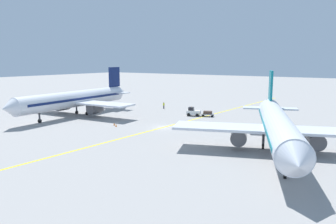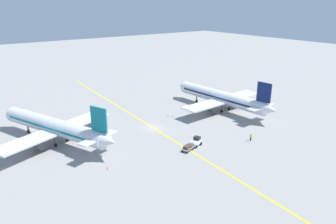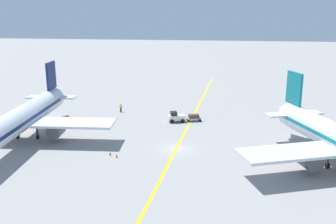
% 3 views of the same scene
% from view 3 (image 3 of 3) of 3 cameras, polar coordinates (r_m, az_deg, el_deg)
% --- Properties ---
extents(ground_plane, '(400.00, 400.00, 0.00)m').
position_cam_3_polar(ground_plane, '(57.95, 1.20, -5.38)').
color(ground_plane, gray).
extents(apron_yellow_centreline, '(7.84, 119.79, 0.01)m').
position_cam_3_polar(apron_yellow_centreline, '(57.95, 1.20, -5.38)').
color(apron_yellow_centreline, yellow).
rests_on(apron_yellow_centreline, ground).
extents(airplane_adjacent_stand, '(28.29, 35.54, 10.60)m').
position_cam_3_polar(airplane_adjacent_stand, '(63.70, -20.47, -0.96)').
color(airplane_adjacent_stand, silver).
rests_on(airplane_adjacent_stand, ground).
extents(baggage_tug_white, '(3.31, 2.46, 2.11)m').
position_cam_3_polar(baggage_tug_white, '(71.22, 1.17, -0.74)').
color(baggage_tug_white, white).
rests_on(baggage_tug_white, ground).
extents(baggage_cart_trailing, '(2.90, 2.11, 1.24)m').
position_cam_3_polar(baggage_cart_trailing, '(71.93, 3.75, -0.72)').
color(baggage_cart_trailing, gray).
rests_on(baggage_cart_trailing, ground).
extents(ground_crew_worker, '(0.56, 0.32, 1.68)m').
position_cam_3_polar(ground_crew_worker, '(78.38, -6.86, 0.62)').
color(ground_crew_worker, '#23232D').
rests_on(ground_crew_worker, ground).
extents(traffic_cone_near_nose, '(0.32, 0.32, 0.55)m').
position_cam_3_polar(traffic_cone_near_nose, '(70.47, 17.61, -2.15)').
color(traffic_cone_near_nose, orange).
rests_on(traffic_cone_near_nose, ground).
extents(traffic_cone_mid_apron, '(0.32, 0.32, 0.55)m').
position_cam_3_polar(traffic_cone_mid_apron, '(56.07, -8.39, -5.96)').
color(traffic_cone_mid_apron, orange).
rests_on(traffic_cone_mid_apron, ground).
extents(traffic_cone_by_wingtip, '(0.32, 0.32, 0.55)m').
position_cam_3_polar(traffic_cone_by_wingtip, '(55.16, -7.47, -6.28)').
color(traffic_cone_by_wingtip, orange).
rests_on(traffic_cone_by_wingtip, ground).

